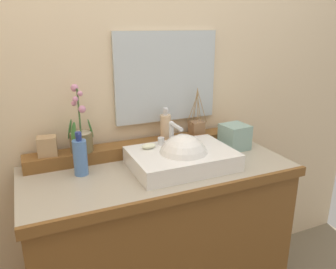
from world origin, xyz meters
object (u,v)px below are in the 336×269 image
object	(u,v)px
soap_bar	(149,146)
reed_diffuser	(197,127)
trinket_box	(47,146)
lotion_bottle	(80,157)
soap_dispenser	(166,126)
sink_basin	(182,159)
tissue_box	(235,137)
potted_plant	(81,136)

from	to	relation	value
soap_bar	reed_diffuser	distance (m)	0.36
trinket_box	lotion_bottle	xyz separation A→B (m)	(0.12, -0.13, -0.02)
soap_dispenser	lotion_bottle	world-z (taller)	soap_dispenser
sink_basin	soap_dispenser	distance (m)	0.26
soap_bar	tissue_box	bearing A→B (deg)	1.29
sink_basin	trinket_box	distance (m)	0.62
potted_plant	trinket_box	distance (m)	0.15
reed_diffuser	trinket_box	xyz separation A→B (m)	(-0.77, -0.00, 0.00)
soap_bar	potted_plant	bearing A→B (deg)	154.73
soap_bar	soap_dispenser	size ratio (longest dim) A/B	0.42
potted_plant	reed_diffuser	distance (m)	0.62
sink_basin	soap_dispenser	bearing A→B (deg)	85.44
potted_plant	soap_dispenser	bearing A→B (deg)	0.87
potted_plant	lotion_bottle	bearing A→B (deg)	-103.10
sink_basin	reed_diffuser	distance (m)	0.32
soap_dispenser	lotion_bottle	bearing A→B (deg)	-164.11
soap_dispenser	trinket_box	size ratio (longest dim) A/B	1.86
lotion_bottle	sink_basin	bearing A→B (deg)	-13.77
sink_basin	potted_plant	xyz separation A→B (m)	(-0.42, 0.23, 0.09)
sink_basin	soap_dispenser	world-z (taller)	soap_dispenser
potted_plant	lotion_bottle	world-z (taller)	potted_plant
potted_plant	reed_diffuser	world-z (taller)	potted_plant
soap_dispenser	reed_diffuser	xyz separation A→B (m)	(0.19, 0.00, -0.03)
soap_bar	soap_dispenser	xyz separation A→B (m)	(0.15, 0.14, 0.04)
soap_bar	reed_diffuser	xyz separation A→B (m)	(0.33, 0.15, 0.01)
potted_plant	sink_basin	bearing A→B (deg)	-29.43
soap_dispenser	tissue_box	bearing A→B (deg)	-20.79
trinket_box	soap_bar	bearing A→B (deg)	-10.56
sink_basin	tissue_box	size ratio (longest dim) A/B	3.59
potted_plant	tissue_box	world-z (taller)	potted_plant
sink_basin	reed_diffuser	world-z (taller)	reed_diffuser
sink_basin	potted_plant	size ratio (longest dim) A/B	1.48
potted_plant	tissue_box	size ratio (longest dim) A/B	2.42
potted_plant	lotion_bottle	xyz separation A→B (m)	(-0.03, -0.13, -0.05)
sink_basin	soap_dispenser	xyz separation A→B (m)	(0.02, 0.24, 0.09)
reed_diffuser	tissue_box	distance (m)	0.21
sink_basin	lotion_bottle	xyz separation A→B (m)	(-0.44, 0.11, 0.04)
potted_plant	soap_dispenser	distance (m)	0.43
sink_basin	trinket_box	world-z (taller)	sink_basin
potted_plant	reed_diffuser	size ratio (longest dim) A/B	1.25
trinket_box	lotion_bottle	distance (m)	0.18
potted_plant	trinket_box	world-z (taller)	potted_plant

